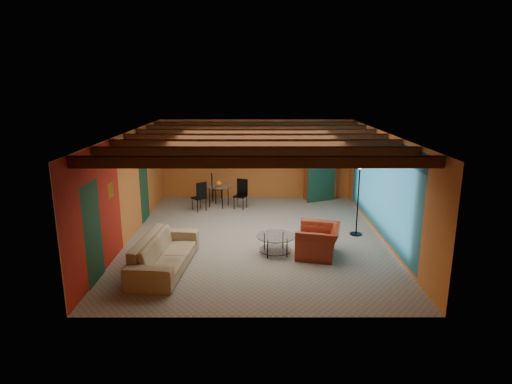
{
  "coord_description": "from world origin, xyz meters",
  "views": [
    {
      "loc": [
        -0.02,
        -10.62,
        3.91
      ],
      "look_at": [
        0.0,
        0.2,
        1.15
      ],
      "focal_mm": 30.23,
      "sensor_mm": 36.0,
      "label": 1
    }
  ],
  "objects_px": {
    "armoire": "(320,174)",
    "potted_plant": "(322,141)",
    "vase": "(218,175)",
    "sofa": "(165,253)",
    "coffee_table": "(276,245)",
    "armchair": "(318,241)",
    "floor_lamp": "(358,199)",
    "dining_table": "(219,192)"
  },
  "relations": [
    {
      "from": "armchair",
      "to": "vase",
      "type": "height_order",
      "value": "vase"
    },
    {
      "from": "coffee_table",
      "to": "dining_table",
      "type": "distance_m",
      "value": 4.35
    },
    {
      "from": "coffee_table",
      "to": "potted_plant",
      "type": "distance_m",
      "value": 5.47
    },
    {
      "from": "coffee_table",
      "to": "dining_table",
      "type": "bearing_deg",
      "value": 112.4
    },
    {
      "from": "potted_plant",
      "to": "armoire",
      "type": "bearing_deg",
      "value": 0.0
    },
    {
      "from": "sofa",
      "to": "potted_plant",
      "type": "relative_size",
      "value": 4.92
    },
    {
      "from": "coffee_table",
      "to": "armoire",
      "type": "height_order",
      "value": "armoire"
    },
    {
      "from": "armoire",
      "to": "floor_lamp",
      "type": "relative_size",
      "value": 0.89
    },
    {
      "from": "sofa",
      "to": "armoire",
      "type": "distance_m",
      "value": 7.07
    },
    {
      "from": "armchair",
      "to": "armoire",
      "type": "height_order",
      "value": "armoire"
    },
    {
      "from": "dining_table",
      "to": "vase",
      "type": "height_order",
      "value": "vase"
    },
    {
      "from": "sofa",
      "to": "floor_lamp",
      "type": "height_order",
      "value": "floor_lamp"
    },
    {
      "from": "armchair",
      "to": "dining_table",
      "type": "distance_m",
      "value": 4.88
    },
    {
      "from": "armoire",
      "to": "floor_lamp",
      "type": "xyz_separation_m",
      "value": [
        0.45,
        -3.56,
        0.11
      ]
    },
    {
      "from": "sofa",
      "to": "dining_table",
      "type": "relative_size",
      "value": 1.35
    },
    {
      "from": "coffee_table",
      "to": "dining_table",
      "type": "xyz_separation_m",
      "value": [
        -1.65,
        4.01,
        0.24
      ]
    },
    {
      "from": "sofa",
      "to": "dining_table",
      "type": "height_order",
      "value": "dining_table"
    },
    {
      "from": "armoire",
      "to": "floor_lamp",
      "type": "bearing_deg",
      "value": -106.56
    },
    {
      "from": "sofa",
      "to": "armchair",
      "type": "distance_m",
      "value": 3.48
    },
    {
      "from": "potted_plant",
      "to": "sofa",
      "type": "bearing_deg",
      "value": -126.23
    },
    {
      "from": "sofa",
      "to": "floor_lamp",
      "type": "relative_size",
      "value": 1.24
    },
    {
      "from": "sofa",
      "to": "coffee_table",
      "type": "height_order",
      "value": "sofa"
    },
    {
      "from": "armchair",
      "to": "coffee_table",
      "type": "xyz_separation_m",
      "value": [
        -0.99,
        0.09,
        -0.12
      ]
    },
    {
      "from": "potted_plant",
      "to": "floor_lamp",
      "type": "bearing_deg",
      "value": -82.79
    },
    {
      "from": "floor_lamp",
      "to": "dining_table",
      "type": "bearing_deg",
      "value": 144.99
    },
    {
      "from": "armchair",
      "to": "potted_plant",
      "type": "height_order",
      "value": "potted_plant"
    },
    {
      "from": "dining_table",
      "to": "armoire",
      "type": "bearing_deg",
      "value": 14.2
    },
    {
      "from": "sofa",
      "to": "potted_plant",
      "type": "bearing_deg",
      "value": -30.98
    },
    {
      "from": "armchair",
      "to": "armoire",
      "type": "bearing_deg",
      "value": -175.02
    },
    {
      "from": "coffee_table",
      "to": "sofa",
      "type": "bearing_deg",
      "value": -161.41
    },
    {
      "from": "armoire",
      "to": "potted_plant",
      "type": "bearing_deg",
      "value": 0.0
    },
    {
      "from": "vase",
      "to": "potted_plant",
      "type": "bearing_deg",
      "value": 14.2
    },
    {
      "from": "floor_lamp",
      "to": "vase",
      "type": "xyz_separation_m",
      "value": [
        -3.85,
        2.7,
        0.06
      ]
    },
    {
      "from": "sofa",
      "to": "coffee_table",
      "type": "distance_m",
      "value": 2.56
    },
    {
      "from": "armchair",
      "to": "armoire",
      "type": "xyz_separation_m",
      "value": [
        0.76,
        4.96,
        0.53
      ]
    },
    {
      "from": "armchair",
      "to": "armoire",
      "type": "relative_size",
      "value": 0.62
    },
    {
      "from": "sofa",
      "to": "coffee_table",
      "type": "bearing_deg",
      "value": -66.16
    },
    {
      "from": "armchair",
      "to": "potted_plant",
      "type": "distance_m",
      "value": 5.28
    },
    {
      "from": "coffee_table",
      "to": "vase",
      "type": "bearing_deg",
      "value": 112.4
    },
    {
      "from": "coffee_table",
      "to": "floor_lamp",
      "type": "bearing_deg",
      "value": 30.94
    },
    {
      "from": "coffee_table",
      "to": "potted_plant",
      "type": "bearing_deg",
      "value": 70.3
    },
    {
      "from": "armchair",
      "to": "dining_table",
      "type": "height_order",
      "value": "dining_table"
    }
  ]
}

